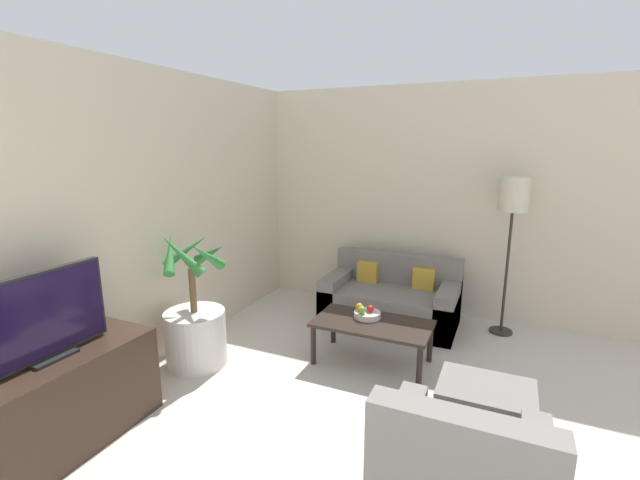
{
  "coord_description": "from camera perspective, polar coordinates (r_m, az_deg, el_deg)",
  "views": [
    {
      "loc": [
        -0.14,
        0.88,
        2.01
      ],
      "look_at": [
        -2.01,
        5.02,
        1.0
      ],
      "focal_mm": 24.0,
      "sensor_mm": 36.0,
      "label": 1
    }
  ],
  "objects": [
    {
      "name": "orange_fruit",
      "position": [
        4.15,
        5.27,
        -8.86
      ],
      "size": [
        0.07,
        0.07,
        0.07
      ],
      "color": "orange",
      "rests_on": "fruit_bowl"
    },
    {
      "name": "tv_console",
      "position": [
        3.51,
        -31.6,
        -18.07
      ],
      "size": [
        0.53,
        1.28,
        0.66
      ],
      "color": "#332319",
      "rests_on": "ground_plane"
    },
    {
      "name": "apple_green",
      "position": [
        4.08,
        5.61,
        -9.27
      ],
      "size": [
        0.07,
        0.07,
        0.07
      ],
      "color": "olive",
      "rests_on": "fruit_bowl"
    },
    {
      "name": "coffee_table",
      "position": [
        4.08,
        7.0,
        -11.44
      ],
      "size": [
        1.08,
        0.58,
        0.41
      ],
      "color": "black",
      "rests_on": "ground_plane"
    },
    {
      "name": "wall_back",
      "position": [
        5.21,
        25.67,
        4.01
      ],
      "size": [
        7.78,
        0.06,
        2.7
      ],
      "color": "beige",
      "rests_on": "ground_plane"
    },
    {
      "name": "apple_red",
      "position": [
        4.12,
        6.72,
        -9.08
      ],
      "size": [
        0.07,
        0.07,
        0.07
      ],
      "color": "red",
      "rests_on": "fruit_bowl"
    },
    {
      "name": "fruit_bowl",
      "position": [
        4.15,
        6.33,
        -9.86
      ],
      "size": [
        0.25,
        0.25,
        0.06
      ],
      "color": "beige",
      "rests_on": "coffee_table"
    },
    {
      "name": "sofa_loveseat",
      "position": [
        5.04,
        9.41,
        -7.92
      ],
      "size": [
        1.49,
        0.8,
        0.75
      ],
      "color": "slate",
      "rests_on": "ground_plane"
    },
    {
      "name": "armchair",
      "position": [
        2.71,
        18.37,
        -28.12
      ],
      "size": [
        0.86,
        0.81,
        0.84
      ],
      "color": "slate",
      "rests_on": "ground_plane"
    },
    {
      "name": "wall_left",
      "position": [
        3.72,
        -29.7,
        0.65
      ],
      "size": [
        0.06,
        7.61,
        2.7
      ],
      "color": "beige",
      "rests_on": "ground_plane"
    },
    {
      "name": "television",
      "position": [
        3.26,
        -32.83,
        -8.53
      ],
      "size": [
        0.18,
        0.82,
        0.59
      ],
      "color": "black",
      "rests_on": "tv_console"
    },
    {
      "name": "floor_lamp",
      "position": [
        4.83,
        24.38,
        4.53
      ],
      "size": [
        0.3,
        0.3,
        1.7
      ],
      "color": "#2D2823",
      "rests_on": "ground_plane"
    },
    {
      "name": "potted_palm",
      "position": [
        4.2,
        -16.28,
        -11.13
      ],
      "size": [
        0.62,
        0.61,
        1.29
      ],
      "color": "beige",
      "rests_on": "ground_plane"
    },
    {
      "name": "ottoman",
      "position": [
        3.42,
        21.07,
        -20.53
      ],
      "size": [
        0.64,
        0.48,
        0.39
      ],
      "color": "slate",
      "rests_on": "ground_plane"
    }
  ]
}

